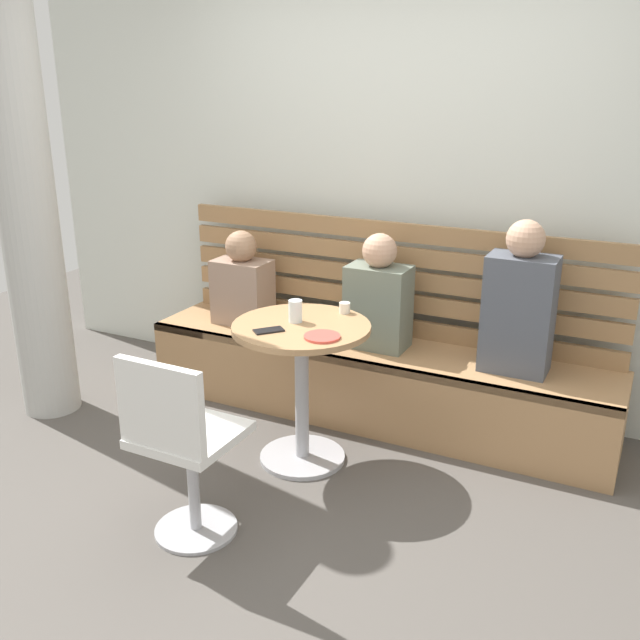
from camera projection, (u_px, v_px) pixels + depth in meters
The scene contains 14 objects.
ground at pixel (266, 526), 3.13m from camera, with size 8.00×8.00×0.00m, color #514C47.
back_wall at pixel (407, 156), 4.05m from camera, with size 5.20×0.10×2.90m, color silver.
concrete_pillar at pixel (22, 171), 3.80m from camera, with size 0.32×0.32×2.80m, color #B2B2AD.
booth_bench at pixel (372, 381), 4.07m from camera, with size 2.70×0.52×0.44m.
booth_backrest at pixel (390, 278), 4.10m from camera, with size 2.65×0.04×0.66m.
cafe_table at pixel (302, 367), 3.51m from camera, with size 0.68×0.68×0.74m.
white_chair at pixel (181, 442), 2.90m from camera, with size 0.40×0.40×0.85m.
person_adult at pixel (519, 305), 3.56m from camera, with size 0.34×0.22×0.79m.
person_child_left at pixel (242, 283), 4.30m from camera, with size 0.34×0.22×0.57m.
person_child_middle at pixel (378, 298), 3.91m from camera, with size 0.34×0.22×0.64m.
cup_water_clear at pixel (295, 311), 3.46m from camera, with size 0.07×0.07×0.11m, color white.
cup_espresso_small at pixel (345, 308), 3.60m from camera, with size 0.06×0.06×0.06m, color silver.
plate_small at pixel (322, 337), 3.26m from camera, with size 0.17×0.17×0.01m, color #DB4C42.
phone_on_table at pixel (269, 330), 3.35m from camera, with size 0.07×0.14×0.01m, color black.
Camera 1 is at (1.41, -2.27, 1.88)m, focal length 39.81 mm.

